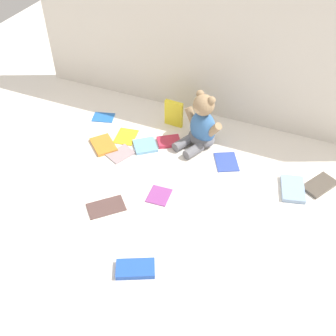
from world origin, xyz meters
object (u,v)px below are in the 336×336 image
book_case_0 (135,269)px  book_case_6 (121,153)px  book_case_10 (169,141)px  book_case_11 (145,146)px  book_case_2 (103,145)px  teddy_bear (202,126)px  book_case_8 (103,117)px  book_case_7 (174,114)px  book_case_1 (320,185)px  book_case_12 (126,136)px  book_case_3 (106,207)px  book_case_9 (158,195)px  book_case_4 (293,189)px  book_case_5 (226,161)px

book_case_0 → book_case_6: book_case_0 is taller
book_case_10 → book_case_11: 0.11m
book_case_11 → book_case_2: bearing=73.7°
teddy_bear → book_case_2: bearing=-129.6°
book_case_8 → book_case_11: size_ratio=1.03×
book_case_6 → book_case_7: size_ratio=0.86×
book_case_1 → book_case_11: (-0.72, -0.05, -0.00)m
book_case_10 → book_case_12: 0.19m
book_case_3 → book_case_9: book_case_9 is taller
book_case_0 → book_case_11: 0.62m
book_case_9 → book_case_7: bearing=100.9°
book_case_7 → book_case_12: 0.24m
book_case_3 → book_case_11: book_case_11 is taller
book_case_1 → book_case_8: bearing=26.5°
teddy_bear → book_case_11: size_ratio=2.59×
book_case_1 → book_case_12: (-0.83, -0.02, -0.00)m
book_case_6 → book_case_12: size_ratio=0.97×
teddy_bear → book_case_7: (-0.16, 0.08, -0.03)m
book_case_3 → book_case_10: bearing=-52.5°
book_case_6 → book_case_9: size_ratio=1.16×
teddy_bear → book_case_2: teddy_bear is taller
book_case_9 → book_case_12: bearing=131.5°
book_case_7 → book_case_8: 0.34m
book_case_4 → book_case_9: (-0.46, -0.23, -0.00)m
book_case_10 → book_case_11: bearing=-85.5°
teddy_bear → book_case_11: teddy_bear is taller
book_case_0 → book_case_10: (-0.15, 0.64, -0.00)m
book_case_4 → book_case_2: bearing=-10.9°
book_case_4 → book_case_5: bearing=-25.9°
book_case_7 → book_case_5: bearing=-23.9°
book_case_4 → book_case_12: size_ratio=1.23×
book_case_4 → book_case_11: (-0.63, 0.02, -0.00)m
book_case_0 → book_case_1: (0.49, 0.62, -0.00)m
book_case_12 → book_case_3: bearing=-82.0°
book_case_10 → book_case_12: bearing=-112.9°
book_case_2 → book_case_9: 0.38m
book_case_2 → book_case_11: size_ratio=1.32×
book_case_1 → book_case_3: 0.82m
book_case_1 → book_case_5: book_case_1 is taller
book_case_2 → book_case_11: 0.18m
book_case_0 → book_case_8: 0.86m
book_case_12 → book_case_8: bearing=142.7°
book_case_4 → book_case_8: 0.91m
book_case_6 → book_case_11: 0.11m
teddy_bear → book_case_9: 0.37m
book_case_0 → book_case_10: 0.66m
book_case_6 → book_case_9: (0.24, -0.16, -0.00)m
book_case_12 → book_case_6: bearing=-82.8°
book_case_2 → book_case_4: size_ratio=0.92×
book_case_10 → book_case_5: bearing=51.0°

